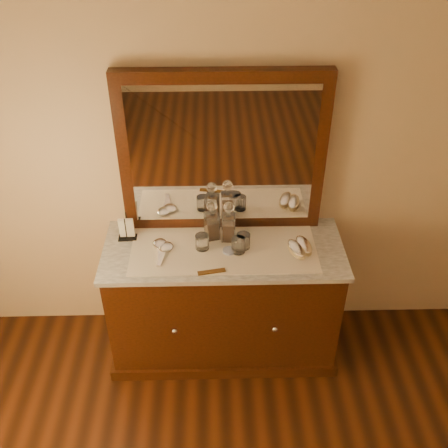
{
  "coord_description": "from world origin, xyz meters",
  "views": [
    {
      "loc": [
        -0.06,
        -0.45,
        2.78
      ],
      "look_at": [
        0.0,
        1.85,
        1.1
      ],
      "focal_mm": 41.45,
      "sensor_mm": 36.0,
      "label": 1
    }
  ],
  "objects_px": {
    "pin_dish": "(229,251)",
    "decanter_right": "(229,225)",
    "dresser_cabinet": "(224,301)",
    "hand_mirror_outer": "(160,246)",
    "comb": "(212,272)",
    "decanter_left": "(212,224)",
    "napkin_rack": "(127,229)",
    "mirror_frame": "(223,154)",
    "brush_near": "(296,249)",
    "brush_far": "(304,246)",
    "hand_mirror_inner": "(165,249)"
  },
  "relations": [
    {
      "from": "pin_dish",
      "to": "decanter_right",
      "type": "height_order",
      "value": "decanter_right"
    },
    {
      "from": "dresser_cabinet",
      "to": "hand_mirror_outer",
      "type": "bearing_deg",
      "value": 177.86
    },
    {
      "from": "comb",
      "to": "decanter_left",
      "type": "relative_size",
      "value": 0.59
    },
    {
      "from": "napkin_rack",
      "to": "mirror_frame",
      "type": "bearing_deg",
      "value": 12.83
    },
    {
      "from": "comb",
      "to": "pin_dish",
      "type": "bearing_deg",
      "value": 49.57
    },
    {
      "from": "decanter_right",
      "to": "decanter_left",
      "type": "bearing_deg",
      "value": 168.73
    },
    {
      "from": "brush_near",
      "to": "brush_far",
      "type": "xyz_separation_m",
      "value": [
        0.05,
        0.03,
        -0.0
      ]
    },
    {
      "from": "dresser_cabinet",
      "to": "mirror_frame",
      "type": "xyz_separation_m",
      "value": [
        0.0,
        0.25,
        0.94
      ]
    },
    {
      "from": "decanter_left",
      "to": "dresser_cabinet",
      "type": "bearing_deg",
      "value": -57.39
    },
    {
      "from": "mirror_frame",
      "to": "decanter_left",
      "type": "distance_m",
      "value": 0.42
    },
    {
      "from": "dresser_cabinet",
      "to": "decanter_right",
      "type": "bearing_deg",
      "value": 69.2
    },
    {
      "from": "dresser_cabinet",
      "to": "decanter_left",
      "type": "relative_size",
      "value": 5.27
    },
    {
      "from": "napkin_rack",
      "to": "comb",
      "type": "bearing_deg",
      "value": -33.04
    },
    {
      "from": "decanter_right",
      "to": "hand_mirror_outer",
      "type": "xyz_separation_m",
      "value": [
        -0.41,
        -0.07,
        -0.09
      ]
    },
    {
      "from": "decanter_right",
      "to": "hand_mirror_outer",
      "type": "height_order",
      "value": "decanter_right"
    },
    {
      "from": "pin_dish",
      "to": "napkin_rack",
      "type": "distance_m",
      "value": 0.64
    },
    {
      "from": "napkin_rack",
      "to": "brush_near",
      "type": "bearing_deg",
      "value": -9.55
    },
    {
      "from": "comb",
      "to": "hand_mirror_outer",
      "type": "xyz_separation_m",
      "value": [
        -0.31,
        0.23,
        0.01
      ]
    },
    {
      "from": "mirror_frame",
      "to": "brush_near",
      "type": "distance_m",
      "value": 0.7
    },
    {
      "from": "pin_dish",
      "to": "hand_mirror_inner",
      "type": "xyz_separation_m",
      "value": [
        -0.38,
        0.02,
        0.0
      ]
    },
    {
      "from": "comb",
      "to": "napkin_rack",
      "type": "distance_m",
      "value": 0.61
    },
    {
      "from": "comb",
      "to": "hand_mirror_inner",
      "type": "bearing_deg",
      "value": 133.35
    },
    {
      "from": "pin_dish",
      "to": "hand_mirror_inner",
      "type": "relative_size",
      "value": 0.32
    },
    {
      "from": "decanter_right",
      "to": "brush_near",
      "type": "bearing_deg",
      "value": -19.88
    },
    {
      "from": "dresser_cabinet",
      "to": "hand_mirror_inner",
      "type": "bearing_deg",
      "value": -176.57
    },
    {
      "from": "brush_far",
      "to": "pin_dish",
      "type": "bearing_deg",
      "value": -178.14
    },
    {
      "from": "decanter_left",
      "to": "hand_mirror_inner",
      "type": "xyz_separation_m",
      "value": [
        -0.28,
        -0.12,
        -0.09
      ]
    },
    {
      "from": "pin_dish",
      "to": "decanter_left",
      "type": "bearing_deg",
      "value": 124.12
    },
    {
      "from": "comb",
      "to": "brush_far",
      "type": "height_order",
      "value": "brush_far"
    },
    {
      "from": "pin_dish",
      "to": "decanter_right",
      "type": "distance_m",
      "value": 0.16
    },
    {
      "from": "comb",
      "to": "brush_near",
      "type": "relative_size",
      "value": 0.82
    },
    {
      "from": "napkin_rack",
      "to": "dresser_cabinet",
      "type": "bearing_deg",
      "value": -10.85
    },
    {
      "from": "decanter_right",
      "to": "napkin_rack",
      "type": "bearing_deg",
      "value": 177.45
    },
    {
      "from": "decanter_right",
      "to": "brush_near",
      "type": "height_order",
      "value": "decanter_right"
    },
    {
      "from": "pin_dish",
      "to": "napkin_rack",
      "type": "bearing_deg",
      "value": 166.13
    },
    {
      "from": "napkin_rack",
      "to": "decanter_left",
      "type": "distance_m",
      "value": 0.52
    },
    {
      "from": "pin_dish",
      "to": "hand_mirror_inner",
      "type": "height_order",
      "value": "hand_mirror_inner"
    },
    {
      "from": "pin_dish",
      "to": "hand_mirror_outer",
      "type": "height_order",
      "value": "hand_mirror_outer"
    },
    {
      "from": "pin_dish",
      "to": "decanter_right",
      "type": "xyz_separation_m",
      "value": [
        0.0,
        0.12,
        0.1
      ]
    },
    {
      "from": "mirror_frame",
      "to": "comb",
      "type": "height_order",
      "value": "mirror_frame"
    },
    {
      "from": "brush_near",
      "to": "hand_mirror_inner",
      "type": "bearing_deg",
      "value": 177.25
    },
    {
      "from": "brush_near",
      "to": "hand_mirror_outer",
      "type": "distance_m",
      "value": 0.81
    },
    {
      "from": "hand_mirror_inner",
      "to": "mirror_frame",
      "type": "bearing_deg",
      "value": 37.46
    },
    {
      "from": "decanter_left",
      "to": "brush_near",
      "type": "xyz_separation_m",
      "value": [
        0.49,
        -0.16,
        -0.08
      ]
    },
    {
      "from": "brush_far",
      "to": "comb",
      "type": "bearing_deg",
      "value": -160.38
    },
    {
      "from": "decanter_left",
      "to": "brush_far",
      "type": "relative_size",
      "value": 1.42
    },
    {
      "from": "mirror_frame",
      "to": "decanter_left",
      "type": "relative_size",
      "value": 4.51
    },
    {
      "from": "dresser_cabinet",
      "to": "brush_far",
      "type": "xyz_separation_m",
      "value": [
        0.47,
        -0.03,
        0.47
      ]
    },
    {
      "from": "brush_far",
      "to": "hand_mirror_inner",
      "type": "distance_m",
      "value": 0.82
    },
    {
      "from": "hand_mirror_inner",
      "to": "decanter_right",
      "type": "bearing_deg",
      "value": 15.53
    }
  ]
}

